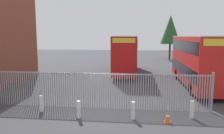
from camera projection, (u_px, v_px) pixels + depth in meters
name	position (u px, v px, depth m)	size (l,w,h in m)	color
ground_plane	(117.00, 82.00, 21.39)	(100.00, 100.00, 0.00)	#3D3D42
palisade_fence	(86.00, 89.00, 13.49)	(15.01, 0.14, 2.35)	gray
double_decker_bus_near_gate	(197.00, 59.00, 19.28)	(2.54, 10.81, 4.42)	red
double_decker_bus_behind_fence_left	(127.00, 53.00, 25.92)	(2.54, 10.81, 4.42)	red
bollard_near_left	(41.00, 104.00, 12.86)	(0.20, 0.20, 0.95)	silver
bollard_center_front	(79.00, 110.00, 11.80)	(0.20, 0.20, 0.95)	silver
bollard_near_right	(133.00, 111.00, 11.65)	(0.20, 0.20, 0.95)	silver
bollard_far_right	(192.00, 110.00, 11.80)	(0.20, 0.20, 0.95)	silver
traffic_cone_by_gate	(168.00, 117.00, 11.22)	(0.34, 0.34, 0.59)	orange
tree_tall_back	(170.00, 30.00, 41.29)	(3.73, 3.73, 8.31)	#4C3823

